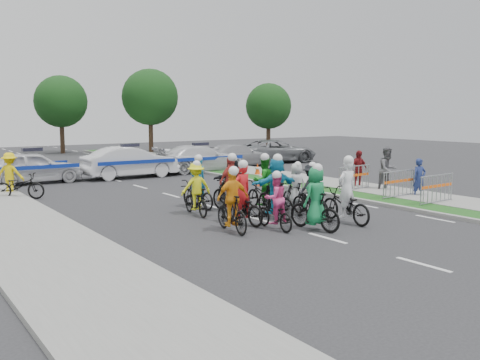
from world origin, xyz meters
TOP-DOWN VIEW (x-y plane):
  - ground at (0.00, 0.00)m, footprint 90.00×90.00m
  - curb_right at (5.10, 5.00)m, footprint 0.20×60.00m
  - grass_strip at (5.80, 5.00)m, footprint 1.20×60.00m
  - sidewalk_right at (7.60, 5.00)m, footprint 2.40×60.00m
  - sidewalk_left at (-6.50, 5.00)m, footprint 3.00×60.00m
  - rider_0 at (1.85, 1.17)m, footprint 0.78×2.04m
  - rider_1 at (0.41, 0.94)m, footprint 0.86×1.86m
  - rider_2 at (-0.47, 1.66)m, footprint 0.74×1.69m
  - rider_3 at (-1.66, 2.06)m, footprint 0.97×1.82m
  - rider_4 at (1.69, 2.56)m, footprint 0.99×1.74m
  - rider_5 at (0.57, 2.93)m, footprint 1.65×1.97m
  - rider_6 at (-0.82, 2.82)m, footprint 0.84×1.95m
  - rider_7 at (2.10, 3.75)m, footprint 0.76×1.63m
  - rider_8 at (1.11, 4.30)m, footprint 0.85×1.95m
  - rider_9 at (0.01, 4.63)m, footprint 1.04×1.94m
  - rider_10 at (-1.25, 4.80)m, footprint 1.06×1.82m
  - rider_11 at (0.70, 5.59)m, footprint 1.46×1.74m
  - rider_12 at (-0.55, 5.89)m, footprint 0.75×1.88m
  - rider_13 at (1.20, 6.37)m, footprint 0.76×1.68m
  - police_car_0 at (-3.63, 15.98)m, footprint 4.48×1.82m
  - police_car_1 at (1.03, 15.48)m, footprint 4.83×1.72m
  - police_car_2 at (5.37, 15.79)m, footprint 5.25×2.36m
  - civilian_sedan at (8.74, 17.09)m, footprint 4.93×2.38m
  - civilian_suv at (12.41, 17.87)m, footprint 5.86×3.68m
  - spectator_0 at (7.68, 2.93)m, footprint 0.64×0.50m
  - spectator_1 at (7.91, 4.68)m, footprint 1.00×0.82m
  - spectator_2 at (7.65, 6.09)m, footprint 1.03×0.53m
  - marshal_hiviz at (-5.25, 12.96)m, footprint 1.27×1.15m
  - barrier_0 at (6.70, 1.45)m, footprint 2.02×0.61m
  - barrier_1 at (6.70, 3.11)m, footprint 2.03×0.65m
  - barrier_2 at (6.70, 5.40)m, footprint 2.04×0.68m
  - cone_0 at (4.69, 9.13)m, footprint 0.40×0.40m
  - cone_1 at (6.63, 12.11)m, footprint 0.40×0.40m
  - parked_bike at (-5.22, 11.48)m, footprint 1.97×1.63m
  - tree_1 at (9.00, 30.00)m, footprint 4.55×4.55m
  - tree_2 at (18.00, 26.00)m, footprint 3.85×3.85m
  - tree_4 at (3.00, 34.00)m, footprint 4.20×4.20m

SIDE VIEW (x-z plane):
  - ground at x=0.00m, z-range 0.00..0.00m
  - grass_strip at x=5.80m, z-range 0.00..0.11m
  - curb_right at x=5.10m, z-range 0.00..0.12m
  - sidewalk_right at x=7.60m, z-range 0.00..0.13m
  - sidewalk_left at x=-6.50m, z-range 0.00..0.13m
  - cone_0 at x=4.69m, z-range -0.01..0.69m
  - cone_1 at x=6.63m, z-range -0.01..0.69m
  - parked_bike at x=-5.22m, z-range 0.00..1.01m
  - barrier_0 at x=6.70m, z-range 0.00..1.12m
  - barrier_1 at x=6.70m, z-range 0.00..1.12m
  - barrier_2 at x=6.70m, z-range 0.00..1.12m
  - rider_12 at x=-0.55m, z-range -0.32..1.57m
  - rider_2 at x=-0.47m, z-range -0.21..1.48m
  - rider_6 at x=-0.82m, z-range -0.33..1.61m
  - rider_7 at x=2.10m, z-range -0.18..1.49m
  - rider_0 at x=1.85m, z-range -0.35..1.70m
  - rider_13 at x=1.20m, z-range -0.19..1.55m
  - rider_4 at x=1.69m, z-range -0.19..1.57m
  - civilian_sedan at x=8.74m, z-range 0.00..1.38m
  - rider_10 at x=-1.25m, z-range -0.20..1.60m
  - rider_3 at x=-1.66m, z-range -0.21..1.65m
  - rider_8 at x=1.11m, z-range -0.26..1.70m
  - rider_1 at x=0.41m, z-range -0.21..1.70m
  - police_car_2 at x=5.37m, z-range 0.00..1.49m
  - civilian_suv at x=12.41m, z-range 0.00..1.51m
  - rider_9 at x=0.01m, z-range -0.23..1.75m
  - police_car_0 at x=-3.63m, z-range 0.00..1.52m
  - rider_11 at x=0.70m, z-range -0.14..1.67m
  - spectator_0 at x=7.68m, z-range 0.00..1.54m
  - police_car_1 at x=1.03m, z-range 0.00..1.59m
  - spectator_2 at x=7.65m, z-range 0.00..1.68m
  - rider_5 at x=0.57m, z-range -0.17..1.87m
  - marshal_hiviz at x=-5.25m, z-range 0.00..1.70m
  - spectator_1 at x=7.91m, z-range 0.00..1.88m
  - tree_2 at x=18.00m, z-range 0.95..6.72m
  - tree_4 at x=3.00m, z-range 1.04..7.34m
  - tree_1 at x=9.00m, z-range 1.12..7.95m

